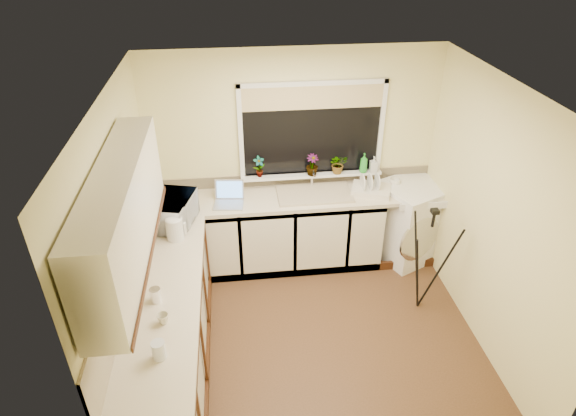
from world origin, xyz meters
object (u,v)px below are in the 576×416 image
Objects in this scene: glass_jug at (159,350)px; plant_d at (338,164)px; cup_left at (163,319)px; washing_machine at (409,221)px; cup_back at (395,183)px; dish_rack at (371,190)px; tripod at (426,261)px; steel_jar at (156,295)px; plant_a at (259,167)px; plant_c at (312,165)px; microwave at (174,211)px; kettle at (175,229)px; soap_bottle_green at (364,163)px; soap_bottle_clear at (374,164)px; laptop at (229,197)px.

glass_jug is 2.94m from plant_d.
plant_d is 2.69m from cup_left.
plant_d is (-0.85, 0.22, 0.69)m from washing_machine.
glass_jug is 3.27m from cup_back.
tripod is at bearing -48.88° from dish_rack.
dish_rack is 2.94× the size of glass_jug.
washing_machine is 10.48× the size of cup_left.
steel_jar is 0.54× the size of plant_d.
steel_jar is (-2.53, -0.62, 0.36)m from tripod.
cup_back reaches higher than cup_left.
plant_d is at bearing -0.93° from plant_a.
plant_c is 0.30m from plant_d.
cup_left is (0.02, -1.40, -0.10)m from microwave.
washing_machine is 1.89m from plant_a.
kettle is at bearing -134.19° from plant_a.
washing_machine is at bearing -7.69° from plant_a.
tripod is 5.26× the size of soap_bottle_green.
tripod is at bearing -36.14° from plant_a.
washing_machine is 5.22× the size of soap_bottle_clear.
washing_machine is at bearing -66.82° from microwave.
glass_jug is at bearing -88.63° from cup_left.
microwave is at bearing -145.05° from plant_a.
plant_a is 0.89m from plant_d.
soap_bottle_green is at bearing 44.13° from cup_left.
plant_a is (0.87, 2.36, 0.20)m from glass_jug.
cup_back is at bearing -63.95° from microwave.
washing_machine is 3.20m from cup_left.
glass_jug reaches higher than cup_left.
laptop is 0.65× the size of microwave.
plant_a is 2.71× the size of cup_left.
plant_c is 0.97m from cup_back.
plant_d is 0.29m from soap_bottle_green.
kettle is 0.89× the size of plant_a.
steel_jar is 0.54× the size of soap_bottle_green.
plant_a is at bearing 66.60° from cup_left.
kettle is at bearing -159.54° from microwave.
kettle is 0.96× the size of plant_d.
tripod is 6.64× the size of soap_bottle_clear.
washing_machine is 1.79× the size of microwave.
tripod is 4.92× the size of plant_a.
washing_machine is 1.36m from plant_c.
laptop is at bearing -141.74° from plant_a.
soap_bottle_clear reaches higher than glass_jug.
soap_bottle_clear is at bearing 3.19° from soap_bottle_green.
tripod reaches higher than cup_back.
soap_bottle_green is at bearing -176.81° from soap_bottle_clear.
washing_machine is at bearing 34.42° from cup_left.
plant_d reaches higher than cup_left.
kettle is at bearing -123.26° from laptop.
microwave is 1.10m from plant_a.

